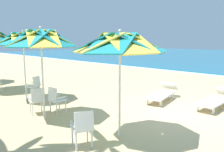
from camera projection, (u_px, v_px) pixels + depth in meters
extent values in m
plane|color=#D3B784|center=(172.00, 113.00, 7.68)|extent=(80.00, 80.00, 0.00)
cylinder|color=silver|center=(120.00, 94.00, 5.63)|extent=(0.05, 0.05, 2.17)
cube|color=teal|center=(142.00, 43.00, 5.25)|extent=(1.22, 1.16, 0.46)
cube|color=#EFDB4C|center=(140.00, 43.00, 5.65)|extent=(1.15, 1.24, 0.46)
cube|color=teal|center=(127.00, 42.00, 5.93)|extent=(1.16, 1.22, 0.46)
cube|color=#EFDB4C|center=(111.00, 42.00, 5.93)|extent=(1.24, 1.15, 0.46)
cube|color=teal|center=(99.00, 43.00, 5.64)|extent=(1.22, 1.16, 0.46)
cube|color=#EFDB4C|center=(98.00, 43.00, 5.24)|extent=(1.15, 1.24, 0.46)
cube|color=teal|center=(111.00, 43.00, 4.96)|extent=(1.16, 1.22, 0.46)
cube|color=#EFDB4C|center=(131.00, 43.00, 4.97)|extent=(1.24, 1.15, 0.46)
sphere|color=silver|center=(120.00, 31.00, 5.41)|extent=(0.08, 0.08, 0.08)
cube|color=white|center=(82.00, 128.00, 5.22)|extent=(0.58, 0.58, 0.05)
cube|color=white|center=(84.00, 121.00, 5.01)|extent=(0.25, 0.42, 0.40)
cube|color=white|center=(73.00, 124.00, 5.13)|extent=(0.38, 0.19, 0.03)
cube|color=white|center=(90.00, 122.00, 5.28)|extent=(0.38, 0.19, 0.03)
cylinder|color=white|center=(72.00, 136.00, 5.35)|extent=(0.04, 0.04, 0.41)
cylinder|color=white|center=(87.00, 134.00, 5.49)|extent=(0.04, 0.04, 0.41)
cylinder|color=white|center=(76.00, 142.00, 5.03)|extent=(0.04, 0.04, 0.41)
cylinder|color=white|center=(92.00, 139.00, 5.17)|extent=(0.04, 0.04, 0.41)
cylinder|color=silver|center=(43.00, 82.00, 7.06)|extent=(0.05, 0.05, 2.23)
cube|color=teal|center=(56.00, 38.00, 6.67)|extent=(1.17, 1.12, 0.51)
cube|color=#EFDB4C|center=(59.00, 38.00, 7.06)|extent=(1.12, 1.17, 0.51)
cube|color=teal|center=(52.00, 38.00, 7.33)|extent=(1.12, 1.17, 0.51)
cube|color=#EFDB4C|center=(39.00, 38.00, 7.33)|extent=(1.17, 1.12, 0.51)
cube|color=teal|center=(27.00, 38.00, 7.05)|extent=(1.17, 1.12, 0.51)
cube|color=#EFDB4C|center=(22.00, 38.00, 6.66)|extent=(1.12, 1.17, 0.51)
cube|color=teal|center=(29.00, 38.00, 6.39)|extent=(1.12, 1.17, 0.51)
cube|color=#EFDB4C|center=(43.00, 38.00, 6.39)|extent=(1.17, 1.12, 0.51)
sphere|color=silver|center=(40.00, 28.00, 6.81)|extent=(0.08, 0.08, 0.08)
cube|color=white|center=(37.00, 100.00, 7.55)|extent=(0.54, 0.54, 0.05)
cube|color=white|center=(38.00, 95.00, 7.34)|extent=(0.20, 0.43, 0.40)
cube|color=white|center=(30.00, 98.00, 7.43)|extent=(0.39, 0.14, 0.03)
cube|color=white|center=(43.00, 96.00, 7.63)|extent=(0.39, 0.14, 0.03)
cylinder|color=white|center=(30.00, 107.00, 7.65)|extent=(0.04, 0.04, 0.41)
cylinder|color=white|center=(41.00, 105.00, 7.82)|extent=(0.04, 0.04, 0.41)
cylinder|color=white|center=(33.00, 110.00, 7.35)|extent=(0.04, 0.04, 0.41)
cylinder|color=white|center=(44.00, 108.00, 7.52)|extent=(0.04, 0.04, 0.41)
cube|color=white|center=(58.00, 100.00, 7.63)|extent=(0.46, 0.46, 0.05)
cube|color=white|center=(52.00, 94.00, 7.45)|extent=(0.42, 0.11, 0.40)
cube|color=white|center=(54.00, 95.00, 7.74)|extent=(0.06, 0.40, 0.03)
cube|color=white|center=(61.00, 97.00, 7.48)|extent=(0.06, 0.40, 0.03)
cylinder|color=white|center=(59.00, 105.00, 7.91)|extent=(0.04, 0.04, 0.41)
cylinder|color=white|center=(66.00, 107.00, 7.68)|extent=(0.04, 0.04, 0.41)
cylinder|color=white|center=(50.00, 107.00, 7.65)|extent=(0.04, 0.04, 0.41)
cylinder|color=white|center=(57.00, 109.00, 7.42)|extent=(0.04, 0.04, 0.41)
cylinder|color=silver|center=(25.00, 72.00, 9.16)|extent=(0.05, 0.05, 2.24)
cube|color=teal|center=(34.00, 39.00, 8.78)|extent=(1.17, 1.12, 0.49)
cube|color=#EFDB4C|center=(37.00, 39.00, 9.17)|extent=(1.12, 1.19, 0.49)
cube|color=teal|center=(32.00, 39.00, 9.44)|extent=(1.12, 1.17, 0.49)
cube|color=#EFDB4C|center=(22.00, 39.00, 9.43)|extent=(1.19, 1.12, 0.49)
cube|color=teal|center=(13.00, 39.00, 9.15)|extent=(1.17, 1.12, 0.49)
cube|color=#EFDB4C|center=(8.00, 39.00, 8.76)|extent=(1.12, 1.19, 0.49)
cube|color=teal|center=(13.00, 39.00, 8.49)|extent=(1.12, 1.17, 0.49)
cube|color=#EFDB4C|center=(24.00, 39.00, 8.50)|extent=(1.19, 1.12, 0.49)
sphere|color=silver|center=(23.00, 31.00, 8.92)|extent=(0.08, 0.08, 0.08)
cube|color=white|center=(33.00, 86.00, 9.78)|extent=(0.59, 0.59, 0.05)
cube|color=white|center=(37.00, 81.00, 9.68)|extent=(0.28, 0.41, 0.40)
cube|color=white|center=(30.00, 85.00, 9.57)|extent=(0.37, 0.22, 0.03)
cube|color=white|center=(35.00, 83.00, 9.95)|extent=(0.37, 0.22, 0.03)
cylinder|color=white|center=(27.00, 93.00, 9.70)|extent=(0.04, 0.04, 0.41)
cylinder|color=white|center=(32.00, 91.00, 10.03)|extent=(0.04, 0.04, 0.41)
cylinder|color=white|center=(34.00, 93.00, 9.60)|extent=(0.04, 0.04, 0.41)
cylinder|color=white|center=(39.00, 91.00, 9.93)|extent=(0.04, 0.04, 0.41)
cube|color=#EFDB4C|center=(3.00, 36.00, 10.80)|extent=(1.27, 1.32, 0.56)
cylinder|color=white|center=(1.00, 88.00, 10.52)|extent=(0.04, 0.04, 0.41)
cube|color=white|center=(213.00, 102.00, 8.13)|extent=(0.65, 1.71, 0.06)
cube|color=white|center=(224.00, 91.00, 8.86)|extent=(0.61, 0.48, 0.36)
cube|color=white|center=(213.00, 111.00, 7.53)|extent=(0.06, 0.06, 0.22)
cube|color=white|center=(198.00, 108.00, 7.88)|extent=(0.06, 0.06, 0.22)
cube|color=white|center=(213.00, 101.00, 8.79)|extent=(0.06, 0.06, 0.22)
cube|color=white|center=(160.00, 95.00, 9.06)|extent=(1.00, 1.80, 0.06)
cube|color=white|center=(169.00, 86.00, 9.92)|extent=(0.70, 0.60, 0.36)
cube|color=white|center=(161.00, 103.00, 8.41)|extent=(0.06, 0.06, 0.22)
cube|color=white|center=(147.00, 101.00, 8.68)|extent=(0.06, 0.06, 0.22)
cube|color=white|center=(172.00, 96.00, 9.49)|extent=(0.06, 0.06, 0.22)
cube|color=white|center=(160.00, 95.00, 9.75)|extent=(0.06, 0.06, 0.22)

